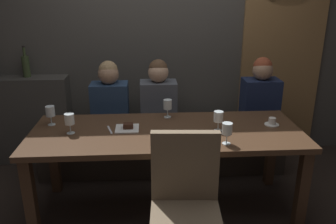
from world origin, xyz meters
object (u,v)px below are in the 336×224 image
(dessert_plate, at_px, (128,128))
(wine_glass_center_back, at_px, (227,130))
(diner_redhead, at_px, (110,100))
(fork_on_table, at_px, (110,130))
(chair_near_side, at_px, (185,199))
(espresso_cup, at_px, (272,122))
(banquette_bench, at_px, (163,150))
(diner_far_end, at_px, (260,96))
(wine_bottle_pale_label, at_px, (26,66))
(wine_glass_end_right, at_px, (168,105))
(wine_glass_far_right, at_px, (50,112))
(wine_glass_far_left, at_px, (218,117))
(dining_table, at_px, (167,140))
(wine_glass_end_left, at_px, (69,120))
(diner_bearded, at_px, (158,98))

(dessert_plate, bearing_deg, wine_glass_center_back, -23.99)
(diner_redhead, relative_size, fork_on_table, 4.31)
(chair_near_side, xyz_separation_m, espresso_cup, (0.82, 0.78, 0.21))
(chair_near_side, xyz_separation_m, fork_on_table, (-0.54, 0.75, 0.18))
(banquette_bench, distance_m, wine_glass_center_back, 1.25)
(chair_near_side, bearing_deg, dessert_plate, 117.36)
(diner_far_end, distance_m, fork_on_table, 1.58)
(wine_bottle_pale_label, relative_size, wine_glass_end_right, 1.99)
(banquette_bench, height_order, diner_far_end, diner_far_end)
(diner_redhead, height_order, espresso_cup, diner_redhead)
(wine_glass_far_right, height_order, wine_glass_far_left, same)
(chair_near_side, distance_m, diner_redhead, 1.54)
(chair_near_side, bearing_deg, diner_redhead, 113.10)
(dining_table, height_order, diner_redhead, diner_redhead)
(dining_table, xyz_separation_m, wine_glass_far_right, (-0.96, 0.18, 0.20))
(chair_near_side, distance_m, diner_far_end, 1.68)
(wine_glass_end_left, bearing_deg, diner_bearded, 44.53)
(diner_far_end, bearing_deg, wine_glass_end_right, -158.94)
(wine_bottle_pale_label, bearing_deg, wine_glass_center_back, -36.21)
(wine_bottle_pale_label, height_order, wine_glass_end_right, wine_bottle_pale_label)
(wine_glass_end_right, bearing_deg, diner_redhead, 145.60)
(espresso_cup, bearing_deg, wine_glass_end_right, 164.44)
(dining_table, distance_m, banquette_bench, 0.82)
(wine_glass_end_right, distance_m, espresso_cup, 0.91)
(wine_glass_far_left, bearing_deg, wine_glass_center_back, -87.27)
(wine_glass_end_left, xyz_separation_m, wine_glass_far_left, (1.18, -0.02, 0.00))
(diner_redhead, xyz_separation_m, fork_on_table, (0.06, -0.65, -0.05))
(chair_near_side, height_order, wine_glass_end_right, chair_near_side)
(diner_redhead, relative_size, dessert_plate, 3.85)
(wine_glass_far_right, bearing_deg, diner_bearded, 29.27)
(dessert_plate, bearing_deg, wine_glass_far_right, 167.83)
(wine_glass_far_right, relative_size, fork_on_table, 0.96)
(diner_far_end, bearing_deg, diner_redhead, 179.83)
(wine_glass_end_left, bearing_deg, fork_on_table, 8.47)
(wine_glass_far_right, distance_m, dessert_plate, 0.67)
(diner_far_end, bearing_deg, banquette_bench, 178.41)
(wine_glass_center_back, bearing_deg, diner_bearded, 115.27)
(wine_glass_end_left, bearing_deg, dessert_plate, 7.28)
(wine_glass_far_left, bearing_deg, wine_bottle_pale_label, 149.18)
(dining_table, bearing_deg, fork_on_table, 176.22)
(banquette_bench, bearing_deg, fork_on_table, -124.57)
(diner_bearded, distance_m, wine_glass_center_back, 1.10)
(diner_redhead, distance_m, wine_glass_center_back, 1.35)
(diner_bearded, bearing_deg, banquette_bench, 0.48)
(wine_glass_far_right, relative_size, espresso_cup, 1.37)
(wine_glass_center_back, height_order, espresso_cup, wine_glass_center_back)
(espresso_cup, bearing_deg, banquette_bench, 144.50)
(chair_near_side, relative_size, fork_on_table, 5.76)
(banquette_bench, distance_m, chair_near_side, 1.46)
(wine_glass_center_back, xyz_separation_m, wine_glass_end_left, (-1.19, 0.27, -0.00))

